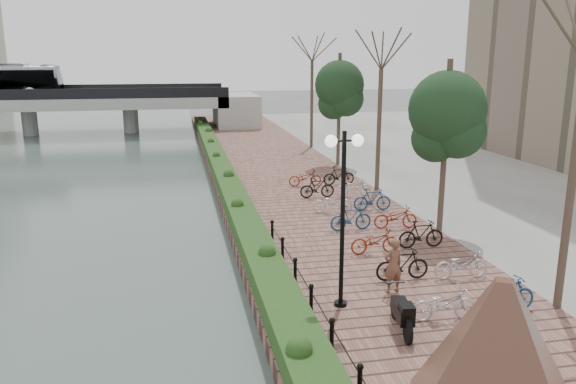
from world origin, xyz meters
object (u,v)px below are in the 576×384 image
object	(u,v)px
motorcycle	(401,311)
pedestrian	(393,265)
lamppost	(343,182)
granite_monument	(496,371)

from	to	relation	value
motorcycle	pedestrian	world-z (taller)	pedestrian
lamppost	pedestrian	xyz separation A→B (m)	(1.70, 0.55, -2.63)
lamppost	granite_monument	bearing A→B (deg)	-83.28
lamppost	pedestrian	world-z (taller)	lamppost
granite_monument	lamppost	size ratio (longest dim) A/B	1.08
pedestrian	lamppost	bearing A→B (deg)	6.67
pedestrian	granite_monument	bearing A→B (deg)	70.58
granite_monument	motorcycle	world-z (taller)	granite_monument
granite_monument	pedestrian	bearing A→B (deg)	81.86
lamppost	motorcycle	world-z (taller)	lamppost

